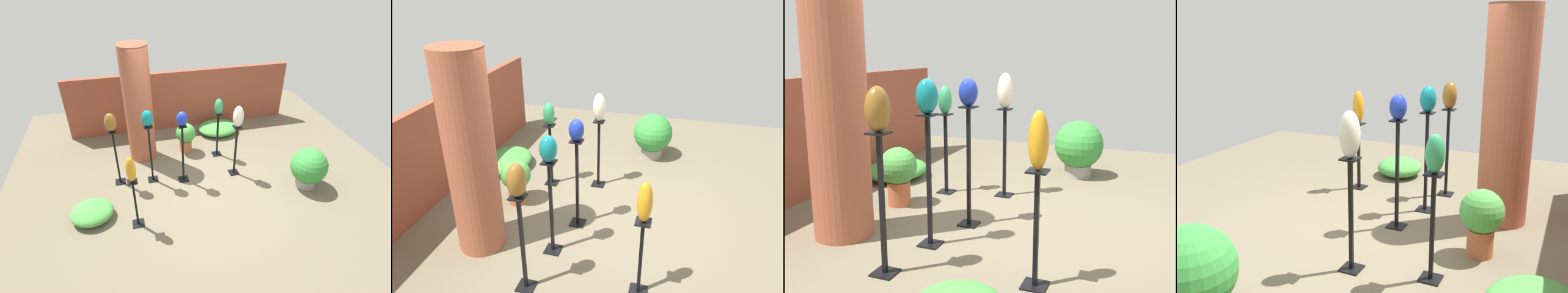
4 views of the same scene
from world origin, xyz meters
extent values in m
plane|color=#6B604C|center=(0.00, 0.00, 0.00)|extent=(8.00, 8.00, 0.00)
cylinder|color=#9E5138|center=(-1.13, 1.30, 1.26)|extent=(0.58, 0.58, 2.52)
cube|color=black|center=(0.51, 0.95, 0.01)|extent=(0.20, 0.20, 0.01)
cube|color=black|center=(0.51, 0.95, 0.52)|extent=(0.04, 0.04, 1.04)
cube|color=black|center=(0.51, 0.95, 1.03)|extent=(0.16, 0.16, 0.02)
cube|color=black|center=(-1.43, -0.76, 0.01)|extent=(0.20, 0.20, 0.01)
cube|color=black|center=(-1.43, -0.76, 0.48)|extent=(0.04, 0.04, 0.95)
cube|color=black|center=(-1.43, -0.76, 0.95)|extent=(0.16, 0.16, 0.01)
cube|color=black|center=(0.65, 0.20, 0.01)|extent=(0.20, 0.20, 0.01)
cube|color=black|center=(0.65, 0.20, 0.56)|extent=(0.04, 0.04, 1.12)
cube|color=black|center=(0.65, 0.20, 1.11)|extent=(0.16, 0.16, 0.02)
cube|color=black|center=(-1.69, 0.46, 0.01)|extent=(0.20, 0.20, 0.01)
cube|color=black|center=(-1.69, 0.46, 0.60)|extent=(0.04, 0.04, 1.21)
cube|color=black|center=(-1.69, 0.46, 1.20)|extent=(0.16, 0.16, 0.02)
cube|color=black|center=(-0.43, 0.23, 0.01)|extent=(0.20, 0.20, 0.01)
cube|color=black|center=(-0.43, 0.23, 0.64)|extent=(0.04, 0.04, 1.27)
cube|color=black|center=(-0.43, 0.23, 1.27)|extent=(0.16, 0.16, 0.02)
cube|color=black|center=(-1.04, 0.37, 0.01)|extent=(0.20, 0.20, 0.01)
cube|color=black|center=(-1.04, 0.37, 0.63)|extent=(0.04, 0.04, 1.27)
cube|color=black|center=(-1.04, 0.37, 1.26)|extent=(0.16, 0.16, 0.02)
ellipsoid|color=#2D9356|center=(0.51, 0.95, 1.21)|extent=(0.18, 0.17, 0.35)
ellipsoid|color=orange|center=(-1.43, -0.76, 1.18)|extent=(0.16, 0.16, 0.45)
ellipsoid|color=beige|center=(0.65, 0.20, 1.34)|extent=(0.21, 0.19, 0.44)
ellipsoid|color=brown|center=(-1.69, 0.46, 1.39)|extent=(0.21, 0.19, 0.36)
ellipsoid|color=#192D9E|center=(-0.43, 0.23, 1.42)|extent=(0.21, 0.19, 0.29)
ellipsoid|color=#0F727A|center=(-1.04, 0.37, 1.43)|extent=(0.21, 0.20, 0.32)
cylinder|color=#B25B38|center=(-0.15, 1.26, 0.15)|extent=(0.27, 0.27, 0.29)
sphere|color=#479942|center=(-0.15, 1.26, 0.48)|extent=(0.45, 0.45, 0.45)
sphere|color=#338C38|center=(1.91, -0.52, 0.48)|extent=(0.70, 0.70, 0.70)
ellipsoid|color=#479942|center=(-2.20, -0.43, 0.14)|extent=(0.74, 0.68, 0.27)
camera|label=1|loc=(-1.34, -4.57, 4.03)|focal=28.00mm
camera|label=2|loc=(-4.56, -1.04, 3.27)|focal=35.00mm
camera|label=3|loc=(-4.66, -1.58, 1.84)|focal=42.00mm
camera|label=4|loc=(4.16, 2.05, 2.29)|focal=42.00mm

